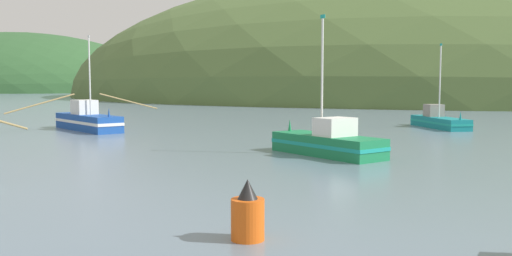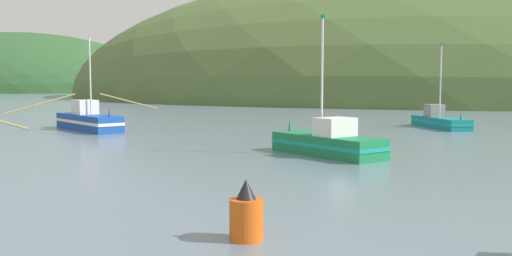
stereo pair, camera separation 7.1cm
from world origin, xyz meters
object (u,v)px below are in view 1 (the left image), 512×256
Objects in this scene: fishing_boat_blue at (87,120)px; fishing_boat_green at (328,142)px; fishing_boat_teal at (439,121)px; channel_buoy at (248,215)px.

fishing_boat_green is (21.42, -10.33, -0.12)m from fishing_boat_blue.
fishing_boat_green is at bearing 9.57° from fishing_boat_blue.
fishing_boat_teal is 37.27m from channel_buoy.
fishing_boat_blue reaches higher than fishing_boat_teal.
fishing_boat_blue reaches higher than fishing_boat_green.
channel_buoy is (21.54, -26.58, -0.19)m from fishing_boat_blue.
fishing_boat_teal is at bearing 79.24° from channel_buoy.
fishing_boat_green reaches higher than channel_buoy.
fishing_boat_blue is 6.94× the size of channel_buoy.
fishing_boat_teal is 5.06× the size of channel_buoy.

